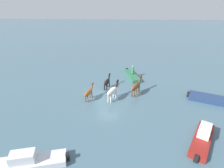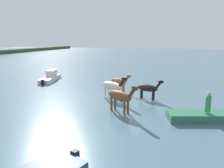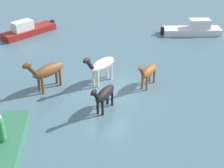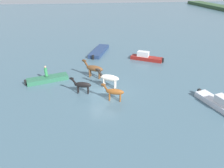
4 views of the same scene
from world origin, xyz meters
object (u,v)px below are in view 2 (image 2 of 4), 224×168
(horse_mid_herd, at_px, (113,86))
(boat_dinghy_port, at_px, (205,117))
(horse_gray_outer, at_px, (149,88))
(person_helmsman_aft, at_px, (208,103))
(horse_lead, at_px, (119,82))
(horse_pinto_flank, at_px, (121,96))
(boat_skiff_near, at_px, (51,78))

(horse_mid_herd, bearing_deg, boat_dinghy_port, 5.27)
(horse_gray_outer, relative_size, person_helmsman_aft, 1.81)
(horse_mid_herd, bearing_deg, horse_lead, 119.14)
(horse_gray_outer, bearing_deg, person_helmsman_aft, -26.40)
(boat_dinghy_port, bearing_deg, horse_mid_herd, -37.20)
(horse_pinto_flank, xyz_separation_m, horse_lead, (5.32, 1.51, -0.19))
(horse_pinto_flank, bearing_deg, horse_lead, 135.78)
(person_helmsman_aft, bearing_deg, boat_skiff_near, 64.36)
(horse_gray_outer, xyz_separation_m, boat_skiff_near, (4.17, 11.87, -0.61))
(horse_mid_herd, bearing_deg, horse_pinto_flank, -37.55)
(horse_gray_outer, bearing_deg, horse_lead, 163.01)
(boat_dinghy_port, distance_m, person_helmsman_aft, 0.97)
(horse_pinto_flank, distance_m, horse_lead, 5.53)
(horse_pinto_flank, height_order, person_helmsman_aft, horse_pinto_flank)
(horse_lead, xyz_separation_m, boat_skiff_near, (2.38, 8.98, -0.61))
(horse_lead, xyz_separation_m, person_helmsman_aft, (-5.18, -6.76, 0.21))
(horse_mid_herd, height_order, boat_skiff_near, horse_mid_herd)
(boat_skiff_near, bearing_deg, horse_lead, -119.27)
(horse_mid_herd, height_order, boat_dinghy_port, horse_mid_herd)
(horse_pinto_flank, relative_size, boat_skiff_near, 0.52)
(boat_skiff_near, bearing_deg, person_helmsman_aft, -130.09)
(boat_dinghy_port, bearing_deg, horse_lead, -53.93)
(boat_skiff_near, distance_m, person_helmsman_aft, 17.47)
(horse_mid_herd, xyz_separation_m, person_helmsman_aft, (-2.54, -6.60, 0.04))
(horse_gray_outer, xyz_separation_m, boat_dinghy_port, (-3.28, -3.81, -0.76))
(horse_mid_herd, xyz_separation_m, horse_pinto_flank, (-2.68, -1.35, 0.02))
(horse_gray_outer, bearing_deg, horse_pinto_flank, -96.53)
(horse_gray_outer, distance_m, horse_mid_herd, 2.86)
(horse_gray_outer, relative_size, horse_lead, 1.01)
(boat_dinghy_port, relative_size, person_helmsman_aft, 3.88)
(horse_gray_outer, height_order, boat_dinghy_port, horse_gray_outer)
(horse_mid_herd, distance_m, horse_lead, 2.65)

